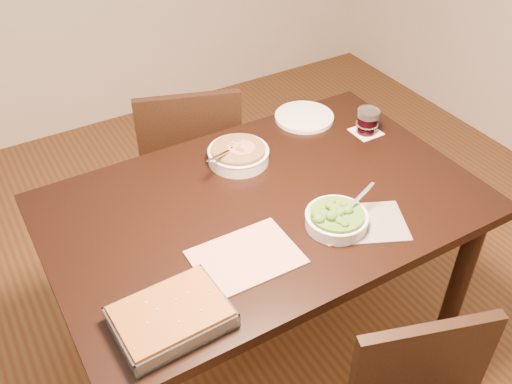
% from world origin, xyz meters
% --- Properties ---
extents(ground, '(4.00, 4.00, 0.00)m').
position_xyz_m(ground, '(0.00, 0.00, 0.00)').
color(ground, '#4A2815').
rests_on(ground, ground).
extents(table, '(1.40, 0.90, 0.75)m').
position_xyz_m(table, '(0.00, 0.00, 0.65)').
color(table, black).
rests_on(table, ground).
extents(magazine_a, '(0.31, 0.23, 0.01)m').
position_xyz_m(magazine_a, '(-0.18, -0.19, 0.75)').
color(magazine_a, '#A83330').
rests_on(magazine_a, table).
extents(magazine_b, '(0.32, 0.28, 0.00)m').
position_xyz_m(magazine_b, '(0.21, -0.25, 0.75)').
color(magazine_b, '#292931').
rests_on(magazine_b, table).
extents(coaster, '(0.10, 0.10, 0.00)m').
position_xyz_m(coaster, '(0.55, 0.16, 0.75)').
color(coaster, white).
rests_on(coaster, table).
extents(stew_bowl, '(0.23, 0.22, 0.08)m').
position_xyz_m(stew_bowl, '(0.04, 0.24, 0.78)').
color(stew_bowl, white).
rests_on(stew_bowl, table).
extents(broccoli_bowl, '(0.22, 0.20, 0.08)m').
position_xyz_m(broccoli_bowl, '(0.13, -0.21, 0.78)').
color(broccoli_bowl, white).
rests_on(broccoli_bowl, table).
extents(baking_dish, '(0.30, 0.22, 0.05)m').
position_xyz_m(baking_dish, '(-0.46, -0.30, 0.78)').
color(baking_dish, silver).
rests_on(baking_dish, table).
extents(wine_tumbler, '(0.08, 0.08, 0.09)m').
position_xyz_m(wine_tumbler, '(0.55, 0.16, 0.80)').
color(wine_tumbler, black).
rests_on(wine_tumbler, coaster).
extents(dinner_plate, '(0.23, 0.23, 0.02)m').
position_xyz_m(dinner_plate, '(0.40, 0.36, 0.76)').
color(dinner_plate, white).
rests_on(dinner_plate, table).
extents(chair_far, '(0.53, 0.53, 0.88)m').
position_xyz_m(chair_far, '(0.02, 0.65, 0.49)').
color(chair_far, black).
rests_on(chair_far, ground).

